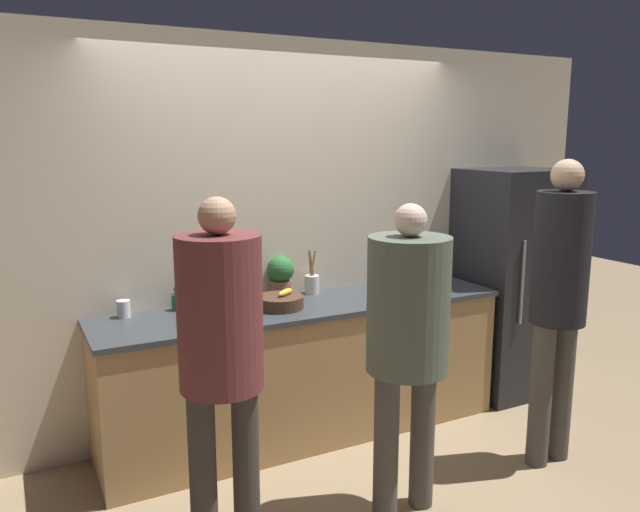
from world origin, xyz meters
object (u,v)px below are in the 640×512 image
at_px(potted_plant, 281,275).
at_px(bottle_amber, 416,279).
at_px(person_center, 408,327).
at_px(bottle_dark, 233,293).
at_px(person_left, 221,341).
at_px(fruit_bowl, 280,302).
at_px(refrigerator, 511,282).
at_px(person_right, 559,290).
at_px(utensil_crock, 312,283).
at_px(cup_white, 123,309).
at_px(bottle_green, 177,301).

bearing_deg(potted_plant, bottle_amber, -13.04).
relative_size(person_center, bottle_dark, 6.44).
distance_m(person_left, potted_plant, 1.37).
distance_m(fruit_bowl, bottle_dark, 0.30).
distance_m(person_left, bottle_amber, 1.96).
height_order(refrigerator, bottle_dark, refrigerator).
distance_m(person_right, utensil_crock, 1.59).
bearing_deg(person_right, potted_plant, 134.90).
bearing_deg(bottle_amber, potted_plant, 166.96).
distance_m(utensil_crock, potted_plant, 0.24).
relative_size(utensil_crock, potted_plant, 1.08).
bearing_deg(bottle_dark, person_right, -34.41).
distance_m(cup_white, potted_plant, 1.04).
bearing_deg(bottle_green, person_center, -55.65).
xyz_separation_m(bottle_dark, potted_plant, (0.39, 0.13, 0.05)).
xyz_separation_m(bottle_green, potted_plant, (0.71, 0.01, 0.09)).
bearing_deg(person_center, person_left, 170.86).
distance_m(bottle_amber, cup_white, 2.00).
height_order(person_left, fruit_bowl, person_left).
xyz_separation_m(person_right, bottle_amber, (-0.28, 1.02, -0.12)).
bearing_deg(bottle_green, utensil_crock, -0.34).
relative_size(person_left, potted_plant, 6.13).
xyz_separation_m(refrigerator, person_right, (-0.59, -0.98, 0.22)).
relative_size(person_left, utensil_crock, 5.65).
bearing_deg(cup_white, person_left, -77.25).
height_order(refrigerator, person_left, refrigerator).
xyz_separation_m(person_center, person_right, (1.09, 0.02, 0.07)).
xyz_separation_m(person_center, bottle_amber, (0.81, 1.04, -0.05)).
bearing_deg(fruit_bowl, cup_white, 165.21).
bearing_deg(potted_plant, utensil_crock, -5.15).
xyz_separation_m(refrigerator, bottle_green, (-2.53, 0.24, 0.10)).
bearing_deg(utensil_crock, person_center, -93.60).
relative_size(fruit_bowl, potted_plant, 1.06).
bearing_deg(cup_white, person_right, -28.15).
distance_m(bottle_green, potted_plant, 0.72).
height_order(bottle_green, cup_white, bottle_green).
bearing_deg(bottle_amber, fruit_bowl, -177.59).
relative_size(refrigerator, bottle_dark, 6.76).
bearing_deg(bottle_amber, refrigerator, -2.48).
height_order(person_left, person_right, person_right).
xyz_separation_m(person_left, bottle_dark, (0.40, 0.99, -0.04)).
xyz_separation_m(person_center, fruit_bowl, (-0.27, 1.00, -0.07)).
height_order(bottle_amber, cup_white, bottle_amber).
xyz_separation_m(utensil_crock, potted_plant, (-0.22, 0.02, 0.08)).
relative_size(refrigerator, bottle_green, 12.06).
bearing_deg(potted_plant, refrigerator, -8.07).
distance_m(refrigerator, bottle_dark, 2.22).
xyz_separation_m(fruit_bowl, utensil_crock, (0.34, 0.25, 0.03)).
height_order(utensil_crock, bottle_green, utensil_crock).
distance_m(person_right, bottle_green, 2.30).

